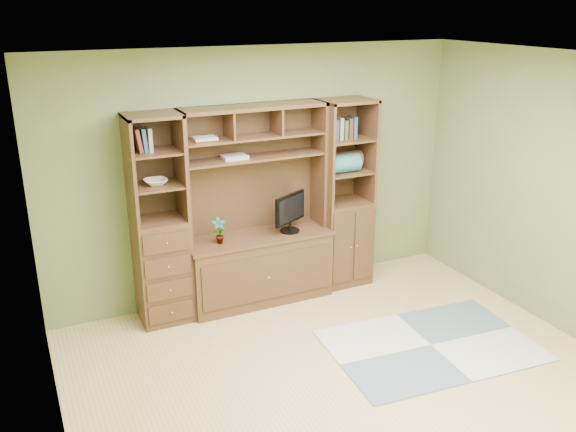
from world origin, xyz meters
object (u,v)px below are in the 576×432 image
center_hutch (258,208)px  right_tower (344,194)px  monitor (290,206)px  left_tower (159,221)px

center_hutch → right_tower: size_ratio=1.00×
center_hutch → monitor: size_ratio=3.66×
monitor → left_tower: bearing=148.8°
center_hutch → monitor: (0.34, -0.03, -0.01)m
left_tower → right_tower: bearing=0.0°
monitor → center_hutch: bearing=146.2°
left_tower → monitor: left_tower is taller
monitor → right_tower: bearing=-21.7°
right_tower → center_hutch: bearing=-177.8°
left_tower → monitor: 1.34m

